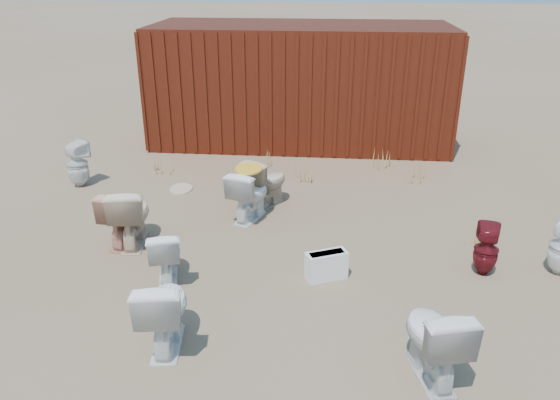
# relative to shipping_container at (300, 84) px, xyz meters

# --- Properties ---
(ground) EXTENTS (100.00, 100.00, 0.00)m
(ground) POSITION_rel_shipping_container_xyz_m (0.00, -5.20, -1.20)
(ground) COLOR brown
(ground) RESTS_ON ground
(shipping_container) EXTENTS (6.00, 2.40, 2.40)m
(shipping_container) POSITION_rel_shipping_container_xyz_m (0.00, 0.00, 0.00)
(shipping_container) COLOR #430E0B
(shipping_container) RESTS_ON ground
(toilet_front_a) EXTENTS (0.56, 0.86, 0.82)m
(toilet_front_a) POSITION_rel_shipping_container_xyz_m (-0.91, -7.08, -0.79)
(toilet_front_a) COLOR white
(toilet_front_a) RESTS_ON ground
(toilet_front_pink) EXTENTS (0.54, 0.84, 0.81)m
(toilet_front_pink) POSITION_rel_shipping_container_xyz_m (-2.06, -5.00, -0.79)
(toilet_front_pink) COLOR tan
(toilet_front_pink) RESTS_ON ground
(toilet_front_c) EXTENTS (0.54, 0.75, 0.68)m
(toilet_front_c) POSITION_rel_shipping_container_xyz_m (-1.26, -5.86, -0.86)
(toilet_front_c) COLOR white
(toilet_front_c) RESTS_ON ground
(toilet_front_maroon) EXTENTS (0.35, 0.36, 0.66)m
(toilet_front_maroon) POSITION_rel_shipping_container_xyz_m (2.59, -5.37, -0.87)
(toilet_front_maroon) COLOR maroon
(toilet_front_maroon) RESTS_ON ground
(toilet_front_e) EXTENTS (0.64, 0.90, 0.83)m
(toilet_front_e) POSITION_rel_shipping_container_xyz_m (1.64, -7.28, -0.79)
(toilet_front_e) COLOR silver
(toilet_front_e) RESTS_ON ground
(toilet_back_a) EXTENTS (0.49, 0.49, 0.79)m
(toilet_back_a) POSITION_rel_shipping_container_xyz_m (-3.60, -3.05, -0.80)
(toilet_back_a) COLOR white
(toilet_back_a) RESTS_ON ground
(toilet_back_beige_left) EXTENTS (0.60, 0.90, 0.85)m
(toilet_back_beige_left) POSITION_rel_shipping_container_xyz_m (-1.97, -5.02, -0.77)
(toilet_back_beige_left) COLOR beige
(toilet_back_beige_left) RESTS_ON ground
(toilet_back_beige_right) EXTENTS (0.79, 0.90, 0.80)m
(toilet_back_beige_right) POSITION_rel_shipping_container_xyz_m (-0.32, -3.56, -0.80)
(toilet_back_beige_right) COLOR #C3AF8F
(toilet_back_beige_right) RESTS_ON ground
(toilet_back_yellowlid) EXTENTS (0.67, 0.87, 0.78)m
(toilet_back_yellowlid) POSITION_rel_shipping_container_xyz_m (-0.50, -4.07, -0.81)
(toilet_back_yellowlid) COLOR white
(toilet_back_yellowlid) RESTS_ON ground
(yellow_lid) EXTENTS (0.40, 0.50, 0.02)m
(yellow_lid) POSITION_rel_shipping_container_xyz_m (-0.50, -4.07, -0.40)
(yellow_lid) COLOR gold
(yellow_lid) RESTS_ON toilet_back_yellowlid
(loose_tank) EXTENTS (0.54, 0.39, 0.35)m
(loose_tank) POSITION_rel_shipping_container_xyz_m (0.66, -5.66, -1.02)
(loose_tank) COLOR silver
(loose_tank) RESTS_ON ground
(loose_lid_near) EXTENTS (0.44, 0.54, 0.02)m
(loose_lid_near) POSITION_rel_shipping_container_xyz_m (-1.83, -3.06, -1.19)
(loose_lid_near) COLOR tan
(loose_lid_near) RESTS_ON ground
(loose_lid_far) EXTENTS (0.47, 0.55, 0.02)m
(loose_lid_far) POSITION_rel_shipping_container_xyz_m (-2.60, -4.05, -1.19)
(loose_lid_far) COLOR #C2B48C
(loose_lid_far) RESTS_ON ground
(weed_clump_a) EXTENTS (0.36, 0.36, 0.26)m
(weed_clump_a) POSITION_rel_shipping_container_xyz_m (-2.38, -2.24, -1.07)
(weed_clump_a) COLOR olive
(weed_clump_a) RESTS_ON ground
(weed_clump_b) EXTENTS (0.32, 0.32, 0.31)m
(weed_clump_b) POSITION_rel_shipping_container_xyz_m (0.19, -2.47, -1.04)
(weed_clump_b) COLOR olive
(weed_clump_b) RESTS_ON ground
(weed_clump_c) EXTENTS (0.36, 0.36, 0.34)m
(weed_clump_c) POSITION_rel_shipping_container_xyz_m (2.19, -2.31, -1.03)
(weed_clump_c) COLOR olive
(weed_clump_c) RESTS_ON ground
(weed_clump_d) EXTENTS (0.30, 0.30, 0.30)m
(weed_clump_d) POSITION_rel_shipping_container_xyz_m (-0.60, -1.84, -1.05)
(weed_clump_d) COLOR olive
(weed_clump_d) RESTS_ON ground
(weed_clump_e) EXTENTS (0.34, 0.34, 0.32)m
(weed_clump_e) POSITION_rel_shipping_container_xyz_m (1.64, -1.70, -1.04)
(weed_clump_e) COLOR olive
(weed_clump_e) RESTS_ON ground
(weed_clump_f) EXTENTS (0.28, 0.28, 0.20)m
(weed_clump_f) POSITION_rel_shipping_container_xyz_m (2.72, -4.70, -1.10)
(weed_clump_f) COLOR olive
(weed_clump_f) RESTS_ON ground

